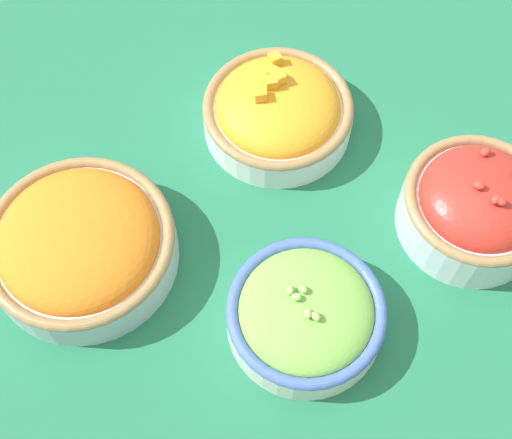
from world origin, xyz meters
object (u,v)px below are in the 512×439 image
object	(u,v)px
bowl_cherry_tomatoes	(476,205)
bowl_lettuce	(306,314)
bowl_squash	(278,111)
bowl_carrots	(80,244)

from	to	relation	value
bowl_cherry_tomatoes	bowl_lettuce	bearing A→B (deg)	-125.90
bowl_lettuce	bowl_squash	distance (m)	0.24
bowl_carrots	bowl_squash	bearing A→B (deg)	61.46
bowl_squash	bowl_cherry_tomatoes	distance (m)	0.24
bowl_squash	bowl_cherry_tomatoes	world-z (taller)	bowl_cherry_tomatoes
bowl_squash	bowl_carrots	bearing A→B (deg)	-118.54
bowl_squash	bowl_cherry_tomatoes	xyz separation A→B (m)	(0.23, -0.04, 0.01)
bowl_carrots	bowl_cherry_tomatoes	world-z (taller)	bowl_cherry_tomatoes
bowl_cherry_tomatoes	bowl_carrots	bearing A→B (deg)	-152.55
bowl_lettuce	bowl_carrots	size ratio (longest dim) A/B	0.80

